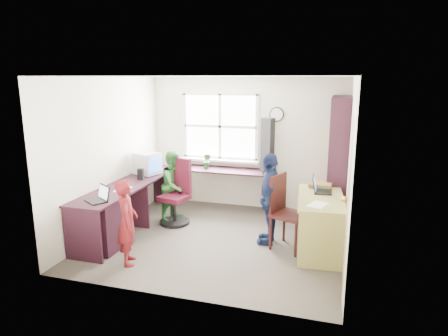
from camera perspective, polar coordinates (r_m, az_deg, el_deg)
name	(u,v)px	position (r m, az deg, el deg)	size (l,w,h in m)	color
room	(222,159)	(5.85, -0.32, 1.28)	(3.64, 3.44, 2.44)	#3F3932
l_desk	(131,208)	(6.21, -13.13, -5.64)	(2.38, 2.95, 0.75)	black
right_desk	(320,212)	(5.76, 13.58, -6.08)	(0.73, 1.38, 0.77)	#97934B
bookshelf	(338,165)	(6.72, 15.97, 0.40)	(0.30, 1.02, 2.10)	black
swivel_chair	(177,196)	(6.70, -6.75, -3.95)	(0.61, 0.61, 1.08)	black
wooden_chair	(285,209)	(5.72, 8.75, -5.81)	(0.59, 0.59, 1.06)	#331211
crt_monitor	(147,164)	(6.98, -10.92, 0.62)	(0.48, 0.45, 0.38)	silver
laptop_left	(99,197)	(5.68, -17.39, -4.01)	(0.40, 0.38, 0.21)	black
laptop_right	(319,188)	(5.94, 13.48, -2.83)	(0.29, 0.35, 0.23)	black
speaker_a	(141,174)	(6.68, -11.81, -0.85)	(0.11, 0.11, 0.18)	black
speaker_b	(155,167)	(7.20, -9.82, 0.18)	(0.09, 0.09, 0.17)	black
cd_tower	(267,145)	(7.07, 6.23, 3.28)	(0.24, 0.22, 0.95)	black
game_box	(321,185)	(6.23, 13.65, -2.33)	(0.35, 0.35, 0.06)	red
paper_a	(123,189)	(6.17, -14.23, -2.96)	(0.26, 0.33, 0.00)	white
paper_b	(318,205)	(5.35, 13.23, -5.12)	(0.29, 0.34, 0.00)	white
potted_plant	(207,161)	(7.33, -2.48, 1.01)	(0.15, 0.12, 0.28)	#2B6528
person_red	(127,222)	(5.33, -13.66, -7.53)	(0.41, 0.27, 1.13)	maroon
person_green	(175,185)	(6.86, -7.07, -2.45)	(0.58, 0.45, 1.19)	#317B32
person_navy	(270,198)	(5.84, 6.53, -4.35)	(0.79, 0.33, 1.35)	#162145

